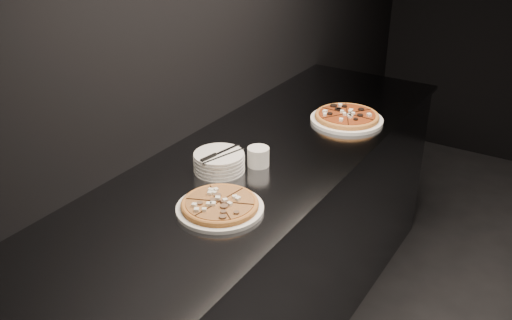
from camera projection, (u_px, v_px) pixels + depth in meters
The scene contains 7 objects.
wall_left at pixel (185, 26), 2.31m from camera, with size 0.02×5.00×2.80m, color black.
counter at pixel (262, 246), 2.55m from camera, with size 0.74×2.44×0.92m.
pizza_mushroom at pixel (220, 206), 1.94m from camera, with size 0.35×0.35×0.03m.
pizza_tomato at pixel (347, 117), 2.64m from camera, with size 0.34×0.34×0.04m.
plate_stack at pixel (219, 162), 2.20m from camera, with size 0.20×0.20×0.07m.
cutlery at pixel (218, 155), 2.17m from camera, with size 0.10×0.20×0.01m.
ramekin at pixel (258, 156), 2.24m from camera, with size 0.09×0.09×0.08m.
Camera 1 is at (-1.03, -1.80, 1.95)m, focal length 40.00 mm.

